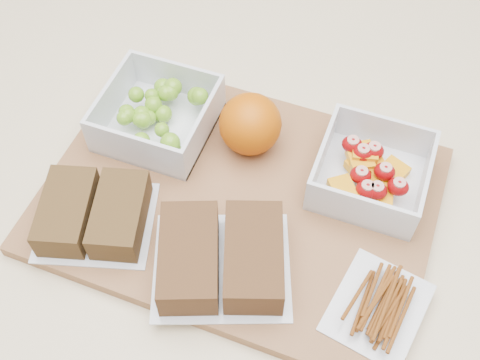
{
  "coord_description": "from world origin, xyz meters",
  "views": [
    {
      "loc": [
        0.13,
        -0.34,
        1.47
      ],
      "look_at": [
        0.0,
        0.01,
        0.93
      ],
      "focal_mm": 45.0,
      "sensor_mm": 36.0,
      "label": 1
    }
  ],
  "objects": [
    {
      "name": "cutting_board",
      "position": [
        0.01,
        -0.0,
        0.91
      ],
      "size": [
        0.42,
        0.3,
        0.02
      ],
      "primitive_type": "cube",
      "rotation": [
        0.0,
        0.0,
        -0.01
      ],
      "color": "#8D5E3A",
      "rests_on": "counter"
    },
    {
      "name": "counter",
      "position": [
        0.0,
        0.0,
        0.45
      ],
      "size": [
        1.2,
        0.9,
        0.9
      ],
      "primitive_type": "cube",
      "color": "beige",
      "rests_on": "ground"
    },
    {
      "name": "orange",
      "position": [
        -0.01,
        0.07,
        0.95
      ],
      "size": [
        0.07,
        0.07,
        0.07
      ],
      "primitive_type": "sphere",
      "color": "#C45504",
      "rests_on": "cutting_board"
    },
    {
      "name": "fruit_container",
      "position": [
        0.13,
        0.06,
        0.94
      ],
      "size": [
        0.12,
        0.12,
        0.05
      ],
      "color": "silver",
      "rests_on": "cutting_board"
    },
    {
      "name": "sandwich_bag_center",
      "position": [
        0.02,
        -0.09,
        0.94
      ],
      "size": [
        0.17,
        0.16,
        0.04
      ],
      "color": "silver",
      "rests_on": "cutting_board"
    },
    {
      "name": "pretzel_bag",
      "position": [
        0.18,
        -0.08,
        0.93
      ],
      "size": [
        0.1,
        0.11,
        0.02
      ],
      "color": "silver",
      "rests_on": "cutting_board"
    },
    {
      "name": "grape_container",
      "position": [
        -0.12,
        0.06,
        0.94
      ],
      "size": [
        0.12,
        0.12,
        0.05
      ],
      "color": "silver",
      "rests_on": "cutting_board"
    },
    {
      "name": "sandwich_bag_left",
      "position": [
        -0.13,
        -0.09,
        0.93
      ],
      "size": [
        0.15,
        0.14,
        0.04
      ],
      "color": "silver",
      "rests_on": "cutting_board"
    }
  ]
}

